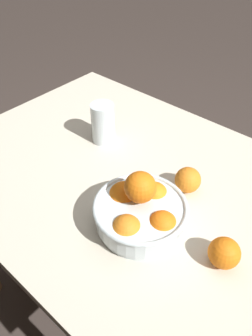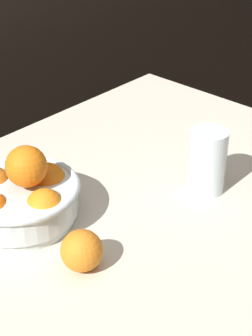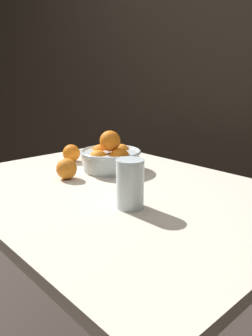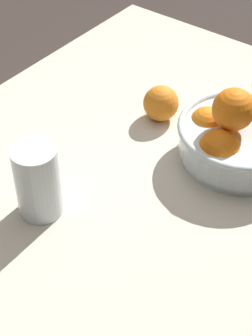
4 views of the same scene
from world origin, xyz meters
name	(u,v)px [view 2 (image 2 of 4)]	position (x,y,z in m)	size (l,w,h in m)	color
dining_table	(127,247)	(0.00, 0.00, 0.67)	(1.07, 0.80, 0.77)	beige
fruit_bowl	(20,197)	(-0.16, 0.12, 0.82)	(0.22, 0.22, 0.15)	silver
juice_glass	(207,164)	(0.15, -0.08, 0.82)	(0.07, 0.07, 0.13)	#F4A314
orange_loose_front	(82,251)	(-0.18, -0.06, 0.80)	(0.07, 0.07, 0.07)	orange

